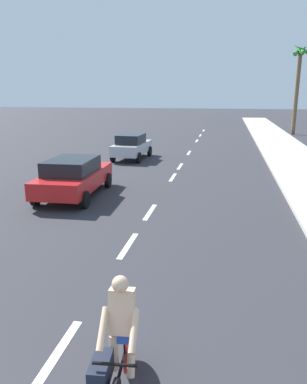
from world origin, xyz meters
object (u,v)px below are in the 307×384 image
(cyclist, at_px, (117,345))
(parked_car_silver, at_px, (132,146))
(palm_tree_distant, at_px, (299,69))
(parked_car_red, at_px, (74,176))

(cyclist, bearing_deg, parked_car_silver, -81.68)
(cyclist, distance_m, palm_tree_distant, 36.64)
(parked_car_silver, bearing_deg, cyclist, -73.62)
(palm_tree_distant, bearing_deg, parked_car_silver, -126.31)
(parked_car_red, bearing_deg, palm_tree_distant, 61.89)
(cyclist, distance_m, parked_car_silver, 19.10)
(cyclist, xyz_separation_m, parked_car_silver, (-4.54, 18.56, 0.00))
(parked_car_silver, bearing_deg, palm_tree_distant, 56.32)
(cyclist, relative_size, parked_car_red, 0.39)
(palm_tree_distant, bearing_deg, parked_car_red, -115.82)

